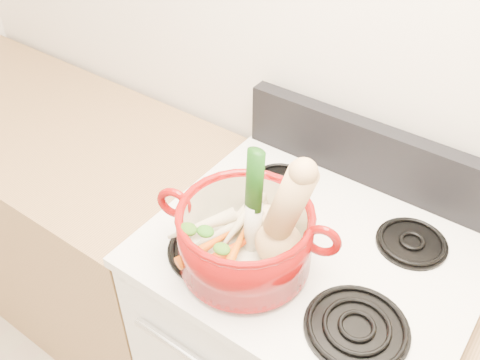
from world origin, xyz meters
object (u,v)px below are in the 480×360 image
Objects in this scene: stove_body at (300,355)px; leek at (253,201)px; squash at (281,214)px; dutch_oven at (245,237)px.

leek is at bearing -128.02° from stove_body.
squash reaches higher than stove_body.
dutch_oven is (-0.10, -0.15, 0.58)m from stove_body.
stove_body is 3.29× the size of leek.
leek is at bearing 169.84° from squash.
squash is (0.07, 0.03, 0.09)m from dutch_oven.
dutch_oven is 1.11× the size of squash.
stove_body is 0.69m from squash.
dutch_oven reaches higher than stove_body.
leek is (0.00, 0.02, 0.10)m from dutch_oven.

